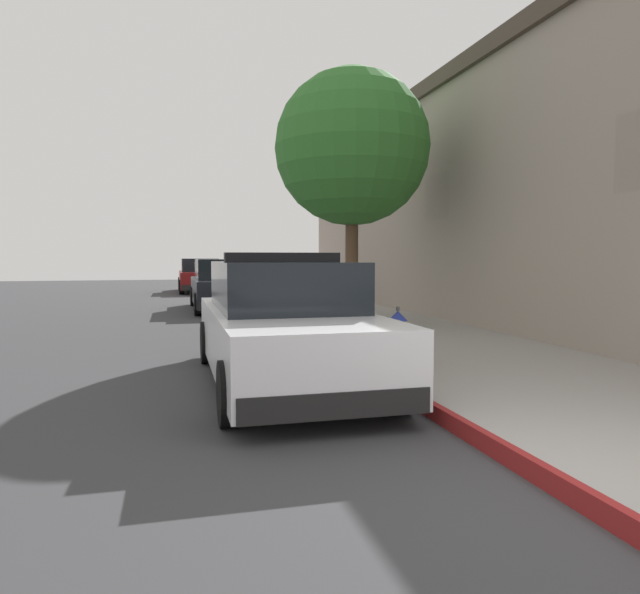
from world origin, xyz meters
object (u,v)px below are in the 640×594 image
parked_car_silver_ahead (224,286)px  street_tree (352,148)px  police_cruiser (284,326)px  fire_hydrant (398,335)px  parked_car_dark_far (200,276)px

parked_car_silver_ahead → street_tree: street_tree is taller
police_cruiser → fire_hydrant: (1.71, 0.36, -0.23)m
fire_hydrant → street_tree: size_ratio=0.14×
parked_car_silver_ahead → parked_car_dark_far: bearing=91.8°
police_cruiser → fire_hydrant: size_ratio=6.37×
fire_hydrant → street_tree: street_tree is taller
parked_car_silver_ahead → street_tree: 7.11m
parked_car_silver_ahead → street_tree: size_ratio=0.88×
police_cruiser → street_tree: street_tree is taller
parked_car_silver_ahead → police_cruiser: bearing=-90.9°
fire_hydrant → street_tree: (0.72, 4.45, 3.46)m
police_cruiser → parked_car_silver_ahead: size_ratio=1.00×
police_cruiser → street_tree: 6.28m
parked_car_silver_ahead → fire_hydrant: size_ratio=6.37×
fire_hydrant → parked_car_silver_ahead: bearing=98.5°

